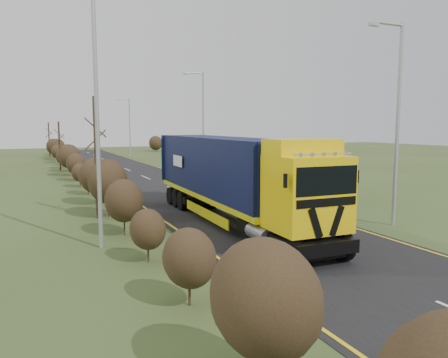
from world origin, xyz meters
TOP-DOWN VIEW (x-y plane):
  - ground at (0.00, 0.00)m, footprint 160.00×160.00m
  - road at (0.00, 10.00)m, footprint 8.00×120.00m
  - layby at (6.50, 20.00)m, footprint 6.00×18.00m
  - lane_markings at (0.00, 9.69)m, footprint 7.52×116.00m
  - hedgerow at (-6.00, 7.89)m, footprint 2.24×102.04m
  - lorry at (-0.94, 0.15)m, footprint 2.91×14.98m
  - car_red_hatchback at (5.90, 14.89)m, footprint 1.89×4.42m
  - car_blue_sedan at (6.13, 26.48)m, footprint 1.78×4.19m
  - streetlight_near at (5.68, -3.28)m, footprint 1.95×0.18m
  - streetlight_mid at (5.67, 20.64)m, footprint 2.05×0.19m
  - streetlight_far at (4.50, 47.38)m, footprint 1.84×0.18m
  - left_pole at (-7.20, -1.57)m, footprint 0.16×0.16m
  - speed_sign at (5.60, 12.93)m, footprint 0.68×0.10m
  - warning_board at (5.80, 25.64)m, footprint 0.79×0.11m

SIDE VIEW (x-z plane):
  - ground at x=0.00m, z-range 0.00..0.00m
  - road at x=0.00m, z-range 0.00..0.02m
  - layby at x=6.50m, z-range 0.00..0.02m
  - lane_markings at x=0.00m, z-range 0.03..0.03m
  - car_blue_sedan at x=6.13m, z-range 0.00..1.34m
  - car_red_hatchback at x=5.90m, z-range 0.00..1.49m
  - warning_board at x=5.80m, z-range 0.24..2.32m
  - hedgerow at x=-6.00m, z-range -1.41..4.64m
  - speed_sign at x=5.60m, z-range 0.50..2.96m
  - lorry at x=-0.94m, z-range 0.28..4.44m
  - streetlight_far at x=4.50m, z-range 0.43..9.07m
  - left_pole at x=-7.20m, z-range 0.00..9.74m
  - streetlight_near at x=5.68m, z-range 0.47..9.64m
  - streetlight_mid at x=5.67m, z-range 0.51..10.15m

